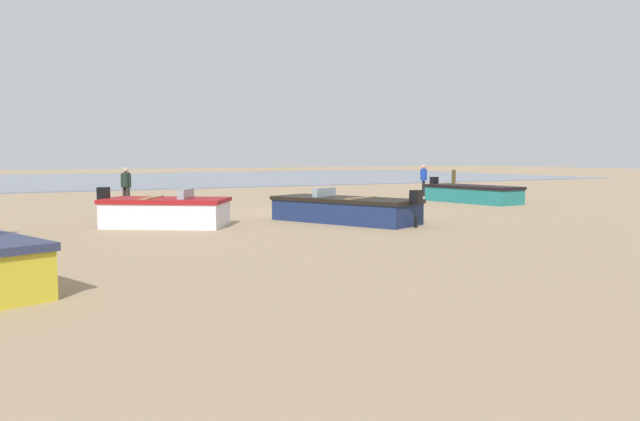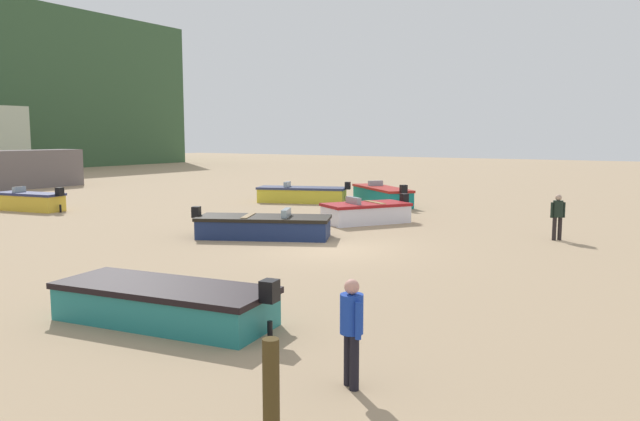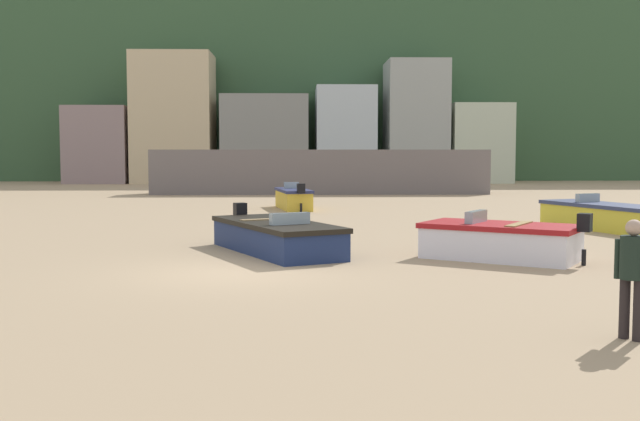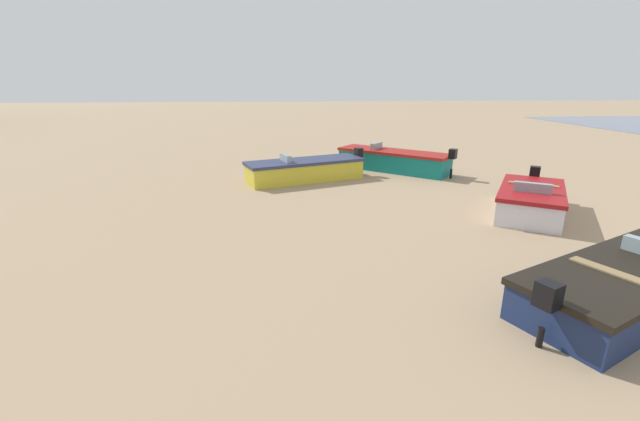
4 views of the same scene
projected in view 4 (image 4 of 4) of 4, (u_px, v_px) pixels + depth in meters
boat_yellow_0 at (305, 170)px, 16.90m from camera, size 3.07×5.10×1.17m
boat_white_3 at (531, 200)px, 12.56m from camera, size 3.93×3.41×1.16m
boat_teal_4 at (393, 161)px, 18.68m from camera, size 4.43×4.83×1.24m
boat_navy_5 at (625, 285)px, 7.43m from camera, size 3.59×5.04×1.09m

